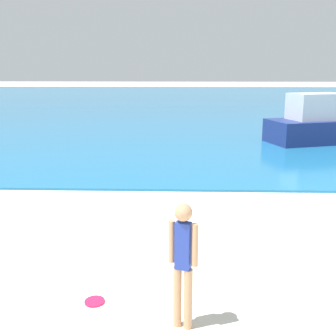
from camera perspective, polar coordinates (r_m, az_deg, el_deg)
name	(u,v)px	position (r m, az deg, el deg)	size (l,w,h in m)	color
water	(178,100)	(39.84, 1.37, 9.37)	(160.00, 60.00, 0.06)	#1E6B9E
person_standing	(183,259)	(4.75, 2.09, -12.48)	(0.34, 0.20, 1.52)	tan
frisbee	(95,302)	(5.69, -10.14, -17.75)	(0.26, 0.26, 0.03)	#E51E4C
boat_near	(332,125)	(18.08, 21.82, 5.57)	(6.04, 3.48, 1.96)	navy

